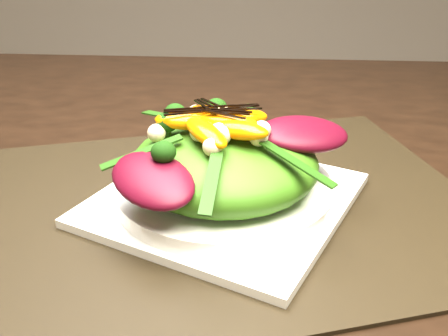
# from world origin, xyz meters

# --- Properties ---
(dining_table) EXTENTS (1.60, 0.90, 0.75)m
(dining_table) POSITION_xyz_m (0.00, 0.00, 0.73)
(dining_table) COLOR black
(dining_table) RESTS_ON floor
(placemat) EXTENTS (0.61, 0.53, 0.00)m
(placemat) POSITION_xyz_m (-0.24, -0.15, 0.75)
(placemat) COLOR black
(placemat) RESTS_ON dining_table
(plate_base) EXTENTS (0.31, 0.31, 0.01)m
(plate_base) POSITION_xyz_m (-0.24, -0.15, 0.76)
(plate_base) COLOR white
(plate_base) RESTS_ON placemat
(salad_bowl) EXTENTS (0.23, 0.23, 0.02)m
(salad_bowl) POSITION_xyz_m (-0.24, -0.15, 0.77)
(salad_bowl) COLOR white
(salad_bowl) RESTS_ON plate_base
(lettuce_mound) EXTENTS (0.19, 0.19, 0.06)m
(lettuce_mound) POSITION_xyz_m (-0.24, -0.15, 0.80)
(lettuce_mound) COLOR #3C6D14
(lettuce_mound) RESTS_ON salad_bowl
(radicchio_leaf) EXTENTS (0.11, 0.09, 0.02)m
(radicchio_leaf) POSITION_xyz_m (-0.16, -0.13, 0.83)
(radicchio_leaf) COLOR #400613
(radicchio_leaf) RESTS_ON lettuce_mound
(orange_segment) EXTENTS (0.07, 0.03, 0.02)m
(orange_segment) POSITION_xyz_m (-0.25, -0.11, 0.84)
(orange_segment) COLOR #FF7104
(orange_segment) RESTS_ON lettuce_mound
(broccoli_floret) EXTENTS (0.04, 0.04, 0.03)m
(broccoli_floret) POSITION_xyz_m (-0.30, -0.12, 0.84)
(broccoli_floret) COLOR black
(broccoli_floret) RESTS_ON lettuce_mound
(macadamia_nut) EXTENTS (0.02, 0.02, 0.02)m
(macadamia_nut) POSITION_xyz_m (-0.20, -0.20, 0.83)
(macadamia_nut) COLOR beige
(macadamia_nut) RESTS_ON lettuce_mound
(balsamic_drizzle) EXTENTS (0.04, 0.01, 0.00)m
(balsamic_drizzle) POSITION_xyz_m (-0.25, -0.11, 0.85)
(balsamic_drizzle) COLOR black
(balsamic_drizzle) RESTS_ON orange_segment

